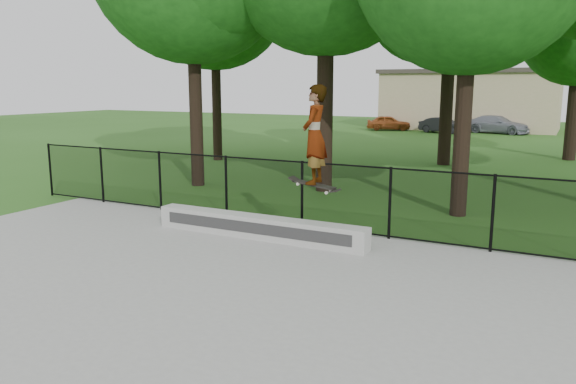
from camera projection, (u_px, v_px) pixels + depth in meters
name	position (u px, v px, depth m)	size (l,w,h in m)	color
ground	(105.00, 331.00, 7.38)	(100.00, 100.00, 0.00)	#285718
concrete_slab	(105.00, 329.00, 7.37)	(14.00, 12.00, 0.06)	gray
grind_ledge	(258.00, 227.00, 11.61)	(4.78, 0.40, 0.46)	#B4B3AE
car_a	(388.00, 123.00, 40.12)	(1.25, 3.08, 1.06)	#96451B
car_b	(443.00, 125.00, 37.83)	(1.10, 2.86, 1.04)	black
car_c	(498.00, 124.00, 37.45)	(1.67, 3.78, 1.19)	gray
skater_airborne	(315.00, 136.00, 10.57)	(0.84, 0.75, 2.01)	black
chainlink_fence	(302.00, 194.00, 12.37)	(16.06, 0.06, 1.50)	black
distant_building	(470.00, 99.00, 41.00)	(12.40, 6.40, 4.30)	#CCB08F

